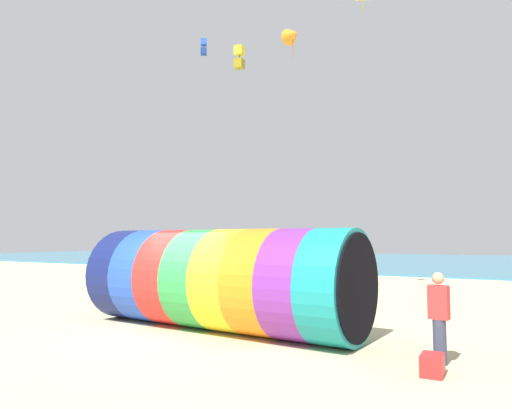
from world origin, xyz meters
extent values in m
plane|color=#CCBA8C|center=(0.00, 0.00, 0.00)|extent=(120.00, 120.00, 0.00)
cube|color=teal|center=(0.00, 40.38, 0.05)|extent=(120.00, 40.00, 0.10)
cylinder|color=navy|center=(-2.57, 1.59, 1.29)|extent=(1.16, 2.65, 2.59)
cylinder|color=blue|center=(-1.63, 1.51, 1.29)|extent=(1.16, 2.65, 2.59)
cylinder|color=red|center=(-0.70, 1.44, 1.29)|extent=(1.16, 2.65, 2.59)
cylinder|color=green|center=(0.24, 1.36, 1.29)|extent=(1.16, 2.65, 2.59)
cylinder|color=yellow|center=(1.18, 1.28, 1.29)|extent=(1.16, 2.65, 2.59)
cylinder|color=orange|center=(2.12, 1.20, 1.29)|extent=(1.16, 2.65, 2.59)
cylinder|color=purple|center=(3.06, 1.12, 1.29)|extent=(1.16, 2.65, 2.59)
cylinder|color=teal|center=(4.00, 1.04, 1.29)|extent=(1.16, 2.65, 2.59)
cylinder|color=black|center=(4.49, 1.00, 1.29)|extent=(0.26, 2.37, 2.38)
cylinder|color=#383D56|center=(6.14, 0.53, 0.42)|extent=(0.24, 0.24, 0.84)
cube|color=red|center=(6.14, 0.53, 1.15)|extent=(0.39, 0.27, 0.63)
sphere|color=tan|center=(6.14, 0.53, 1.60)|extent=(0.23, 0.23, 0.23)
cube|color=yellow|center=(-3.42, 9.29, 11.21)|extent=(0.43, 0.43, 0.43)
cube|color=olive|center=(-3.42, 9.29, 10.56)|extent=(0.43, 0.43, 0.43)
cylinder|color=black|center=(-3.42, 9.29, 10.88)|extent=(0.02, 0.02, 1.14)
cone|color=orange|center=(-1.70, 11.60, 12.53)|extent=(1.25, 1.24, 0.93)
cylinder|color=#8F4F12|center=(-1.70, 11.60, 11.84)|extent=(0.03, 0.03, 0.92)
cube|color=blue|center=(-10.36, 16.18, 15.77)|extent=(0.57, 0.57, 0.44)
cube|color=navy|center=(-10.36, 16.18, 15.12)|extent=(0.57, 0.57, 0.44)
cylinder|color=black|center=(-10.36, 16.18, 15.45)|extent=(0.02, 0.02, 1.17)
cylinder|color=olive|center=(2.80, 8.14, 11.43)|extent=(0.03, 0.03, 0.77)
cylinder|color=#726651|center=(-0.35, 10.58, 0.44)|extent=(0.24, 0.24, 0.89)
cube|color=#2D4CA5|center=(-0.35, 10.58, 1.22)|extent=(0.40, 0.42, 0.67)
sphere|color=tan|center=(-0.35, 10.58, 1.69)|extent=(0.24, 0.24, 0.24)
cylinder|color=#726651|center=(-0.33, 9.74, 0.41)|extent=(0.24, 0.24, 0.81)
cube|color=#338C4C|center=(-0.33, 9.74, 1.12)|extent=(0.40, 0.31, 0.61)
sphere|color=beige|center=(-0.33, 9.74, 1.55)|extent=(0.22, 0.22, 0.22)
cube|color=red|center=(6.11, -0.26, 0.18)|extent=(0.36, 0.52, 0.36)
camera|label=1|loc=(7.27, -8.74, 2.35)|focal=32.00mm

